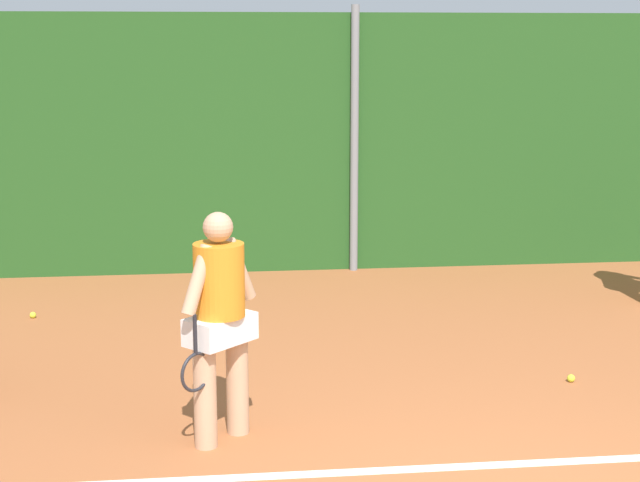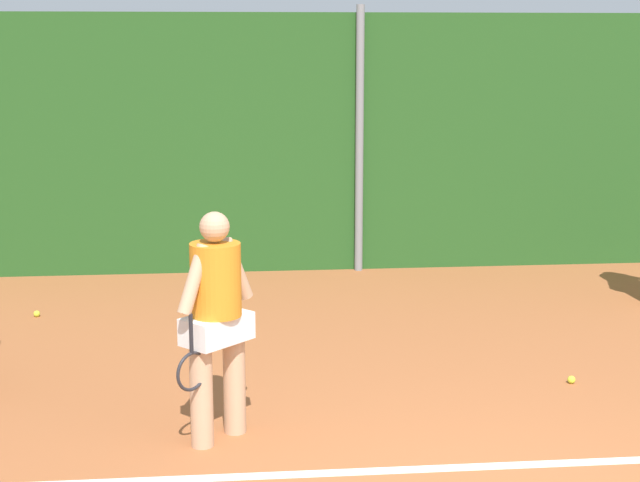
{
  "view_description": "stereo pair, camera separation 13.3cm",
  "coord_description": "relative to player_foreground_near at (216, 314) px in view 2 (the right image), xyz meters",
  "views": [
    {
      "loc": [
        -1.74,
        -4.87,
        2.84
      ],
      "look_at": [
        -0.83,
        3.17,
        1.15
      ],
      "focal_mm": 54.18,
      "sensor_mm": 36.0,
      "label": 1
    },
    {
      "loc": [
        -1.6,
        -4.89,
        2.84
      ],
      "look_at": [
        -0.83,
        3.17,
        1.15
      ],
      "focal_mm": 54.18,
      "sensor_mm": 36.0,
      "label": 2
    }
  ],
  "objects": [
    {
      "name": "ground_plane",
      "position": [
        1.71,
        0.34,
        -0.94
      ],
      "size": [
        30.99,
        30.99,
        0.0
      ],
      "primitive_type": "plane",
      "color": "#A85B33"
    },
    {
      "name": "hedge_fence_backdrop",
      "position": [
        1.71,
        5.27,
        0.64
      ],
      "size": [
        20.14,
        0.25,
        3.16
      ],
      "primitive_type": "cube",
      "color": "#23511E",
      "rests_on": "ground_plane"
    },
    {
      "name": "tennis_ball_10",
      "position": [
        2.95,
        0.87,
        -0.9
      ],
      "size": [
        0.07,
        0.07,
        0.07
      ],
      "primitive_type": "sphere",
      "color": "#CCDB33",
      "rests_on": "ground_plane"
    },
    {
      "name": "player_foreground_near",
      "position": [
        0.0,
        0.0,
        0.0
      ],
      "size": [
        0.56,
        0.62,
        1.67
      ],
      "rotation": [
        0.0,
        0.0,
        3.91
      ],
      "color": "tan",
      "rests_on": "ground_plane"
    },
    {
      "name": "court_baseline_paint",
      "position": [
        1.71,
        -0.65,
        -0.93
      ],
      "size": [
        14.72,
        0.1,
        0.01
      ],
      "primitive_type": "cube",
      "color": "white",
      "rests_on": "ground_plane"
    },
    {
      "name": "tennis_ball_7",
      "position": [
        -1.92,
        3.34,
        -0.9
      ],
      "size": [
        0.07,
        0.07,
        0.07
      ],
      "primitive_type": "sphere",
      "color": "#CCDB33",
      "rests_on": "ground_plane"
    },
    {
      "name": "fence_post_center",
      "position": [
        1.71,
        5.1,
        0.69
      ],
      "size": [
        0.1,
        0.1,
        3.25
      ],
      "primitive_type": "cylinder",
      "color": "gray",
      "rests_on": "ground_plane"
    }
  ]
}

